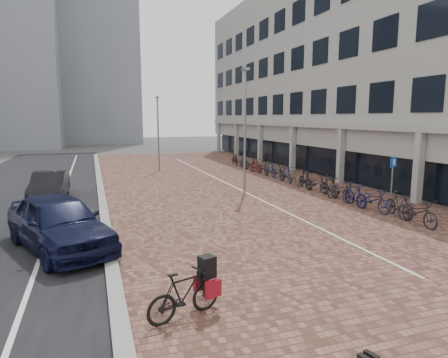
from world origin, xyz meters
TOP-DOWN VIEW (x-y plane):
  - ground at (0.00, 0.00)m, footprint 140.00×140.00m
  - plaza_brick at (2.00, 12.00)m, footprint 14.50×42.00m
  - street_asphalt at (-9.00, 12.00)m, footprint 8.00×50.00m
  - curb at (-5.10, 12.00)m, footprint 0.35×42.00m
  - lane_line at (-7.00, 12.00)m, footprint 0.12×44.00m
  - parking_line at (2.20, 12.00)m, footprint 0.10×30.00m
  - office_building at (12.97, 16.00)m, footprint 8.40×40.00m
  - bg_towers at (-14.34, 48.94)m, footprint 33.00×23.00m
  - car_navy at (-6.50, 2.32)m, footprint 3.80×5.38m
  - car_dark at (-7.47, 10.28)m, footprint 1.67×4.27m
  - hero_bike at (-3.85, -2.93)m, footprint 1.73×0.97m
  - parking_sign at (7.50, 4.17)m, footprint 0.45×0.18m
  - lamp_near at (1.99, 8.56)m, footprint 0.12×0.12m
  - lamp_far at (-0.76, 18.93)m, footprint 0.12×0.12m
  - bike_row at (5.85, 10.65)m, footprint 1.30×21.44m

SIDE VIEW (x-z plane):
  - ground at x=0.00m, z-range 0.00..0.00m
  - street_asphalt at x=-9.00m, z-range -0.01..0.02m
  - plaza_brick at x=2.00m, z-range -0.01..0.03m
  - lane_line at x=-7.00m, z-range 0.02..0.02m
  - parking_line at x=2.20m, z-range 0.03..0.04m
  - curb at x=-5.10m, z-range 0.00..0.14m
  - bike_row at x=5.85m, z-range 0.00..1.05m
  - hero_bike at x=-3.85m, z-range -0.07..1.11m
  - car_dark at x=-7.47m, z-range 0.00..1.38m
  - car_navy at x=-6.50m, z-range 0.00..1.70m
  - parking_sign at x=7.50m, z-range 0.35..2.55m
  - lamp_far at x=-0.76m, z-range 0.00..5.43m
  - lamp_near at x=1.99m, z-range 0.00..6.34m
  - office_building at x=12.97m, z-range 0.94..15.94m
  - bg_towers at x=-14.34m, z-range -2.04..29.96m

